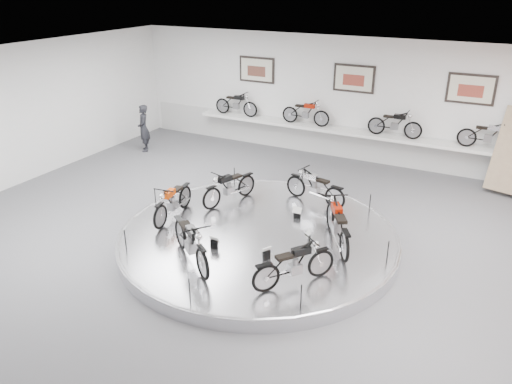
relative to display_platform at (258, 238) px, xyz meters
The scene contains 21 objects.
floor 0.34m from the display_platform, 90.00° to the right, with size 16.00×16.00×0.00m, color #4D4D4F.
ceiling 3.86m from the display_platform, 90.00° to the right, with size 16.00×16.00×0.00m, color white.
wall_back 6.95m from the display_platform, 90.00° to the left, with size 16.00×16.00×0.00m, color silver.
dado_band 6.69m from the display_platform, 90.00° to the left, with size 15.68×0.04×1.10m, color #BCBCBA.
display_platform is the anchor object (origin of this frame).
platform_rim 0.12m from the display_platform, ahead, with size 6.40×6.40×0.10m, color #B2B2BA.
shelf 6.46m from the display_platform, 90.00° to the left, with size 11.00×0.55×0.10m, color silver.
poster_left 7.94m from the display_platform, 117.72° to the left, with size 1.35×0.06×0.88m, color beige.
poster_center 7.13m from the display_platform, 90.00° to the left, with size 1.35×0.06×0.88m, color beige.
poster_right 7.94m from the display_platform, 62.28° to the left, with size 1.35×0.06×0.88m, color beige.
shelf_bike_a 7.76m from the display_platform, 123.27° to the left, with size 1.22×0.42×0.73m, color black, non-canonical shape.
shelf_bike_b 6.69m from the display_platform, 103.19° to the left, with size 1.22×0.42×0.73m, color maroon, non-canonical shape.
shelf_bike_c 6.69m from the display_platform, 76.81° to the left, with size 1.22×0.42×0.73m, color black, non-canonical shape.
shelf_bike_d 7.76m from the display_platform, 56.73° to the left, with size 1.22×0.42×0.73m, color #B9BBBF, non-canonical shape.
bike_a 1.92m from the display_platform, ahead, with size 1.72×0.61×1.01m, color maroon, non-canonical shape.
bike_b 2.29m from the display_platform, 75.82° to the left, with size 1.51×0.53×0.89m, color #B9BBBF, non-canonical shape.
bike_c 1.91m from the display_platform, 141.44° to the left, with size 1.51×0.53×0.89m, color black, non-canonical shape.
bike_d 2.27m from the display_platform, behind, with size 1.52×0.54×0.90m, color #CA3D06, non-canonical shape.
bike_e 2.00m from the display_platform, 109.00° to the right, with size 1.68×0.59×0.99m, color black, non-canonical shape.
bike_f 2.27m from the display_platform, 44.61° to the right, with size 1.50×0.53×0.88m, color black, non-canonical shape.
visitor 7.84m from the display_platform, 148.17° to the left, with size 0.60×0.39×1.64m, color black.
Camera 1 is at (4.64, -8.71, 5.72)m, focal length 35.00 mm.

